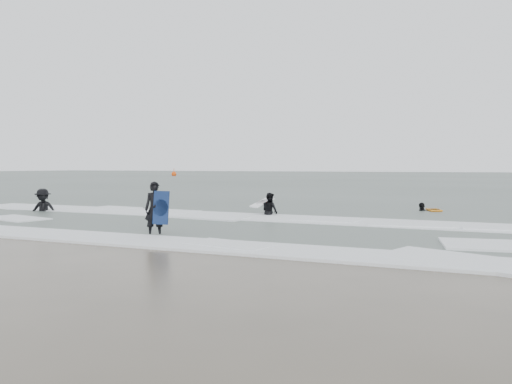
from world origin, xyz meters
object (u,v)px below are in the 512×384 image
at_px(buoy, 174,174).
at_px(surfer_wading, 270,216).
at_px(surfer_centre, 155,236).
at_px(surfer_breaker, 43,213).
at_px(surfer_right_near, 422,212).

bearing_deg(buoy, surfer_wading, -54.29).
bearing_deg(surfer_wading, buoy, -21.45).
xyz_separation_m(surfer_centre, surfer_breaker, (-8.85, 4.18, 0.00)).
height_order(surfer_centre, surfer_breaker, surfer_breaker).
relative_size(surfer_centre, surfer_breaker, 0.85).
bearing_deg(surfer_right_near, surfer_breaker, -27.80).
distance_m(surfer_breaker, buoy, 78.69).
relative_size(surfer_wading, buoy, 0.92).
distance_m(surfer_centre, surfer_right_near, 12.91).
height_order(surfer_centre, surfer_wading, surfer_centre).
relative_size(surfer_centre, surfer_wading, 1.07).
bearing_deg(surfer_breaker, surfer_centre, -51.93).
distance_m(surfer_breaker, surfer_right_near, 16.79).
bearing_deg(surfer_right_near, surfer_wading, -12.42).
relative_size(surfer_breaker, surfer_right_near, 1.21).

